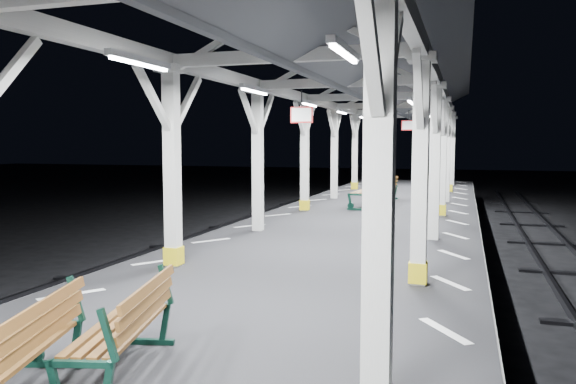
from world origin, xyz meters
The scene contains 8 objects.
platform centered at (0.00, 0.00, 0.50)m, with size 6.00×50.00×1.00m, color black.
hazard_stripes_left centered at (-2.45, 0.00, 1.00)m, with size 1.00×48.00×0.01m, color silver.
hazard_stripes_right centered at (2.45, 0.00, 1.00)m, with size 1.00×48.00×0.01m, color silver.
canopy centered at (0.00, -0.02, 4.56)m, with size 5.40×49.00×4.65m.
bench_near centered at (-0.63, -2.83, 1.46)m, with size 1.01×1.70×0.87m.
bench_mid centered at (-0.18, -2.06, 1.45)m, with size 0.93×1.66×0.85m.
bench_far centered at (-0.30, 11.49, 1.54)m, with size 0.83×1.91×1.01m.
bench_extra centered at (-0.05, 13.68, 1.46)m, with size 0.87×1.66×0.86m.
Camera 1 is at (2.62, -6.24, 3.07)m, focal length 35.00 mm.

